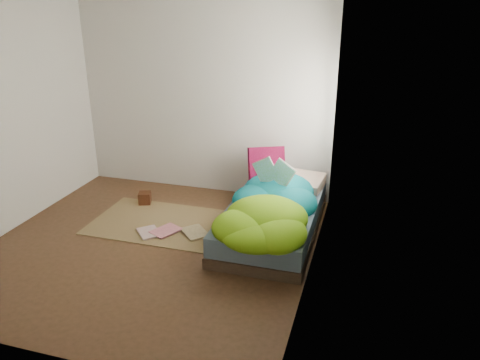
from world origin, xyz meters
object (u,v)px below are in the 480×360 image
open_book (274,164)px  floor_book_b (159,228)px  bed (273,219)px  wooden_box (145,198)px  pillow_magenta (267,165)px  floor_book_a (140,235)px

open_book → floor_book_b: open_book is taller
floor_book_b → bed: bearing=41.1°
bed → open_book: open_book is taller
wooden_box → bed: bearing=-9.0°
bed → open_book: (-0.03, 0.09, 0.64)m
open_book → pillow_magenta: bearing=121.2°
floor_book_a → floor_book_b: 0.25m
wooden_box → floor_book_b: size_ratio=0.47×
wooden_box → floor_book_a: size_ratio=0.50×
pillow_magenta → wooden_box: bearing=170.3°
bed → pillow_magenta: size_ratio=4.38×
floor_book_a → wooden_box: bearing=70.2°
open_book → floor_book_a: 1.74m
pillow_magenta → wooden_box: pillow_magenta is taller
open_book → floor_book_a: bearing=-144.6°
pillow_magenta → floor_book_a: (-1.19, -1.25, -0.54)m
bed → open_book: size_ratio=4.77×
bed → floor_book_a: size_ratio=6.64×
floor_book_a → bed: bearing=-22.1°
wooden_box → floor_book_b: wooden_box is taller
pillow_magenta → floor_book_b: bearing=-159.7°
bed → wooden_box: 1.82m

